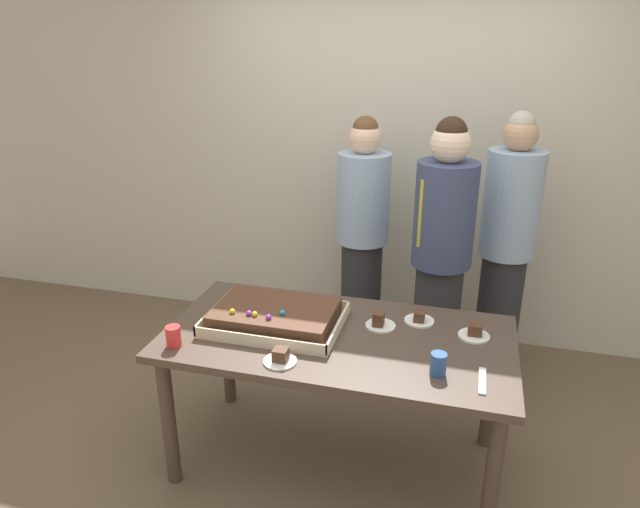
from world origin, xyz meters
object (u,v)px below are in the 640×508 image
person_green_shirt_behind (506,247)px  person_striped_tie_right (441,259)px  sheet_cake (275,316)px  plated_slice_far_left (474,333)px  plated_slice_near_right (419,319)px  drink_cup_middle (438,364)px  plated_slice_near_left (280,358)px  cake_server_utensil (482,381)px  party_table (338,352)px  plated_slice_far_right (379,322)px  drink_cup_nearest (173,336)px  person_serving_front (362,238)px

person_green_shirt_behind → person_striped_tie_right: bearing=-3.3°
sheet_cake → person_striped_tie_right: person_striped_tie_right is taller
plated_slice_far_left → person_green_shirt_behind: size_ratio=0.09×
plated_slice_near_right → drink_cup_middle: bearing=-74.4°
plated_slice_near_left → person_green_shirt_behind: person_green_shirt_behind is taller
sheet_cake → plated_slice_near_left: bearing=-66.8°
drink_cup_middle → cake_server_utensil: size_ratio=0.50×
party_table → cake_server_utensil: bearing=-18.3°
party_table → plated_slice_far_left: plated_slice_far_left is taller
plated_slice_far_right → drink_cup_nearest: bearing=-154.0°
person_striped_tie_right → plated_slice_near_right: bearing=38.2°
plated_slice_far_right → drink_cup_nearest: 0.99m
person_striped_tie_right → person_serving_front: bearing=-78.3°
drink_cup_nearest → drink_cup_middle: size_ratio=1.00×
plated_slice_far_right → person_striped_tie_right: size_ratio=0.09×
drink_cup_middle → person_green_shirt_behind: 1.37m
person_green_shirt_behind → cake_server_utensil: bearing=40.5°
party_table → drink_cup_nearest: drink_cup_nearest is taller
party_table → plated_slice_near_right: plated_slice_near_right is taller
plated_slice_near_right → person_serving_front: size_ratio=0.09×
party_table → sheet_cake: 0.36m
party_table → drink_cup_middle: 0.56m
plated_slice_far_right → person_green_shirt_behind: 1.16m
drink_cup_middle → plated_slice_far_left: bearing=68.8°
plated_slice_near_left → person_serving_front: (0.08, 1.43, 0.07)m
party_table → plated_slice_near_left: (-0.19, -0.30, 0.12)m
plated_slice_near_left → person_striped_tie_right: (0.61, 1.09, 0.11)m
sheet_cake → cake_server_utensil: sheet_cake is taller
plated_slice_near_right → cake_server_utensil: size_ratio=0.75×
drink_cup_nearest → person_serving_front: 1.55m
plated_slice_near_right → person_serving_front: person_serving_front is taller
sheet_cake → drink_cup_middle: bearing=-15.9°
plated_slice_far_right → party_table: bearing=-143.4°
plated_slice_far_left → plated_slice_far_right: bearing=-177.1°
party_table → person_serving_front: size_ratio=1.02×
drink_cup_nearest → person_green_shirt_behind: (1.51, 1.42, 0.08)m
plated_slice_near_left → drink_cup_nearest: bearing=179.7°
plated_slice_far_left → cake_server_utensil: bearing=-83.9°
drink_cup_nearest → drink_cup_middle: (1.20, 0.09, 0.00)m
plated_slice_far_left → plated_slice_near_right: bearing=163.8°
party_table → plated_slice_far_left: (0.64, 0.16, 0.12)m
person_serving_front → cake_server_utensil: bearing=41.3°
cake_server_utensil → person_serving_front: 1.57m
party_table → person_serving_front: person_serving_front is taller
drink_cup_nearest → cake_server_utensil: 1.39m
party_table → plated_slice_near_right: 0.45m
party_table → plated_slice_far_left: size_ratio=11.18×
party_table → drink_cup_nearest: (-0.71, -0.30, 0.14)m
party_table → person_green_shirt_behind: (0.80, 1.11, 0.22)m
sheet_cake → party_table: bearing=-3.0°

